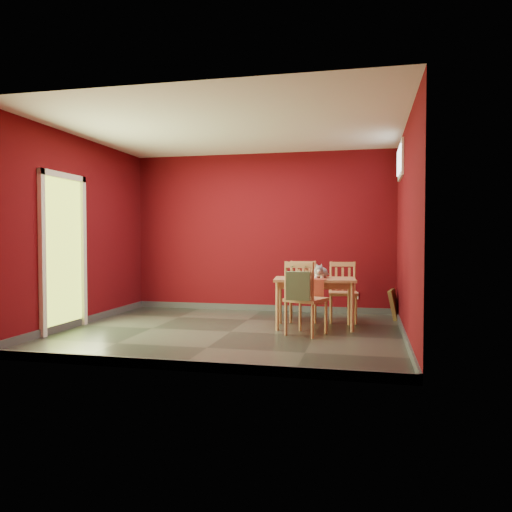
% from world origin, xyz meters
% --- Properties ---
extents(ground, '(4.50, 4.50, 0.00)m').
position_xyz_m(ground, '(0.00, 0.00, 0.00)').
color(ground, '#2D342D').
rests_on(ground, ground).
extents(room_shell, '(4.50, 4.50, 4.50)m').
position_xyz_m(room_shell, '(0.00, 0.00, 0.05)').
color(room_shell, '#53080E').
rests_on(room_shell, ground).
extents(doorway, '(0.06, 1.01, 2.13)m').
position_xyz_m(doorway, '(-2.23, -0.40, 1.12)').
color(doorway, '#B7D838').
rests_on(doorway, ground).
extents(window, '(0.05, 0.90, 0.50)m').
position_xyz_m(window, '(2.23, 1.00, 2.35)').
color(window, white).
rests_on(window, room_shell).
extents(outlet_plate, '(0.08, 0.02, 0.12)m').
position_xyz_m(outlet_plate, '(1.60, 1.99, 0.30)').
color(outlet_plate, silver).
rests_on(outlet_plate, room_shell).
extents(dining_table, '(1.17, 0.77, 0.69)m').
position_xyz_m(dining_table, '(1.07, 0.55, 0.61)').
color(dining_table, tan).
rests_on(dining_table, ground).
extents(table_runner, '(0.38, 0.69, 0.33)m').
position_xyz_m(table_runner, '(1.07, 0.44, 0.64)').
color(table_runner, '#B44935').
rests_on(table_runner, dining_table).
extents(chair_far_left, '(0.47, 0.47, 0.90)m').
position_xyz_m(chair_far_left, '(0.83, 1.10, 0.46)').
color(chair_far_left, tan).
rests_on(chair_far_left, ground).
extents(chair_far_right, '(0.45, 0.45, 0.89)m').
position_xyz_m(chair_far_right, '(1.43, 1.17, 0.46)').
color(chair_far_right, tan).
rests_on(chair_far_right, ground).
extents(chair_near, '(0.58, 0.58, 0.96)m').
position_xyz_m(chair_near, '(1.00, -0.02, 0.49)').
color(chair_near, tan).
rests_on(chair_near, ground).
extents(tote_bag, '(0.30, 0.18, 0.42)m').
position_xyz_m(tote_bag, '(0.94, -0.24, 0.66)').
color(tote_bag, '#62895B').
rests_on(tote_bag, chair_near).
extents(cat, '(0.31, 0.47, 0.22)m').
position_xyz_m(cat, '(1.14, 0.61, 0.80)').
color(cat, slate).
rests_on(cat, table_runner).
extents(picture_frame, '(0.23, 0.48, 0.46)m').
position_xyz_m(picture_frame, '(2.19, 1.56, 0.23)').
color(picture_frame, brown).
rests_on(picture_frame, ground).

